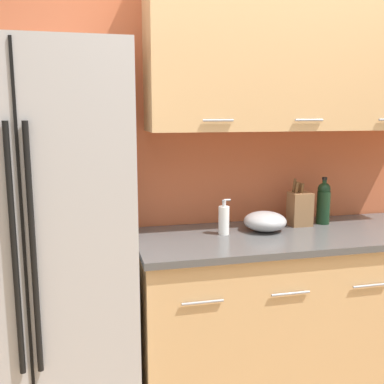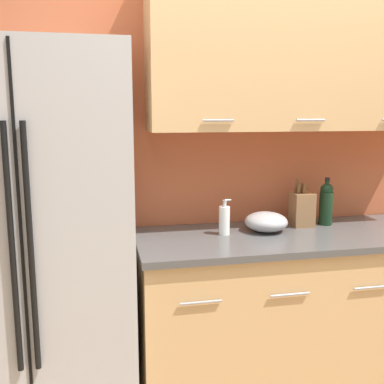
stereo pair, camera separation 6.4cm
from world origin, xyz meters
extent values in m
cube|color=#BC5B38|center=(0.00, 1.02, 1.30)|extent=(10.00, 0.05, 2.60)
cube|color=tan|center=(0.11, 0.83, 1.92)|extent=(1.68, 0.32, 0.89)
cylinder|color=#99999E|center=(-0.39, 0.66, 1.53)|extent=(0.16, 0.01, 0.01)
cylinder|color=#99999E|center=(0.11, 0.66, 1.53)|extent=(0.16, 0.01, 0.01)
cube|color=black|center=(0.11, 0.71, 0.04)|extent=(1.80, 0.54, 0.09)
cube|color=tan|center=(0.11, 0.67, 0.48)|extent=(1.84, 0.62, 0.79)
cube|color=#4C4C4C|center=(0.11, 0.66, 0.90)|extent=(1.86, 0.64, 0.03)
cylinder|color=#99999E|center=(-0.55, 0.35, 0.70)|extent=(0.20, 0.01, 0.01)
cylinder|color=#99999E|center=(-0.11, 0.35, 0.70)|extent=(0.20, 0.01, 0.01)
cylinder|color=#99999E|center=(0.33, 0.35, 0.70)|extent=(0.20, 0.01, 0.01)
cube|color=#B2B2B5|center=(-1.31, 0.63, 0.93)|extent=(0.91, 0.70, 1.87)
cube|color=black|center=(-1.31, 0.28, 0.93)|extent=(0.01, 0.01, 1.83)
cylinder|color=black|center=(-1.34, 0.27, 1.03)|extent=(0.02, 0.02, 1.03)
cylinder|color=black|center=(-1.27, 0.27, 1.03)|extent=(0.02, 0.02, 1.03)
cube|color=olive|center=(0.16, 0.81, 1.01)|extent=(0.12, 0.11, 0.19)
cylinder|color=brown|center=(0.12, 0.83, 1.15)|extent=(0.02, 0.03, 0.08)
cylinder|color=brown|center=(0.12, 0.80, 1.14)|extent=(0.02, 0.03, 0.07)
cylinder|color=brown|center=(0.16, 0.83, 1.14)|extent=(0.02, 0.03, 0.06)
cylinder|color=brown|center=(0.16, 0.80, 1.14)|extent=(0.02, 0.03, 0.06)
cylinder|color=black|center=(0.31, 0.82, 1.01)|extent=(0.08, 0.08, 0.20)
sphere|color=black|center=(0.31, 0.82, 1.12)|extent=(0.07, 0.07, 0.07)
cylinder|color=black|center=(0.31, 0.82, 1.14)|extent=(0.03, 0.03, 0.07)
cylinder|color=black|center=(0.31, 0.82, 1.19)|extent=(0.03, 0.03, 0.02)
cylinder|color=white|center=(-0.34, 0.72, 0.99)|extent=(0.06, 0.06, 0.15)
cylinder|color=#B2B2B5|center=(-0.34, 0.72, 1.09)|extent=(0.02, 0.02, 0.04)
cylinder|color=#B2B2B5|center=(-0.32, 0.72, 1.10)|extent=(0.04, 0.01, 0.01)
ellipsoid|color=#A3A3A5|center=(-0.09, 0.74, 0.97)|extent=(0.24, 0.24, 0.11)
camera|label=1|loc=(-1.05, -1.54, 1.57)|focal=42.00mm
camera|label=2|loc=(-0.99, -1.55, 1.57)|focal=42.00mm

